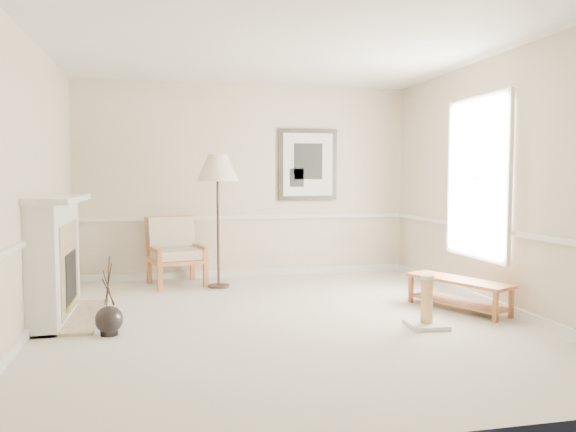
# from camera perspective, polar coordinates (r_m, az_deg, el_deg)

# --- Properties ---
(ground) EXTENTS (5.50, 5.50, 0.00)m
(ground) POSITION_cam_1_polar(r_m,az_deg,el_deg) (6.00, -0.38, -10.60)
(ground) COLOR silver
(ground) RESTS_ON ground
(room) EXTENTS (5.04, 5.54, 2.92)m
(room) POSITION_cam_1_polar(r_m,az_deg,el_deg) (5.92, 0.77, 7.42)
(room) COLOR beige
(room) RESTS_ON ground
(fireplace) EXTENTS (0.64, 1.64, 1.31)m
(fireplace) POSITION_cam_1_polar(r_m,az_deg,el_deg) (6.44, -22.47, -4.08)
(fireplace) COLOR white
(fireplace) RESTS_ON ground
(floor_vase) EXTENTS (0.26, 0.26, 0.77)m
(floor_vase) POSITION_cam_1_polar(r_m,az_deg,el_deg) (5.71, -17.72, -10.09)
(floor_vase) COLOR black
(floor_vase) RESTS_ON ground
(armchair) EXTENTS (0.88, 0.91, 0.95)m
(armchair) POSITION_cam_1_polar(r_m,az_deg,el_deg) (8.07, -11.45, -3.21)
(armchair) COLOR #AC5D37
(armchair) RESTS_ON ground
(floor_lamp) EXTENTS (0.68, 0.68, 1.81)m
(floor_lamp) POSITION_cam_1_polar(r_m,az_deg,el_deg) (7.67, -7.16, 4.49)
(floor_lamp) COLOR black
(floor_lamp) RESTS_ON ground
(bench) EXTENTS (0.85, 1.30, 0.36)m
(bench) POSITION_cam_1_polar(r_m,az_deg,el_deg) (6.70, 16.91, -7.13)
(bench) COLOR #AC5D37
(bench) RESTS_ON ground
(scratching_post) EXTENTS (0.39, 0.39, 0.53)m
(scratching_post) POSITION_cam_1_polar(r_m,az_deg,el_deg) (5.88, 13.91, -9.35)
(scratching_post) COLOR white
(scratching_post) RESTS_ON ground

